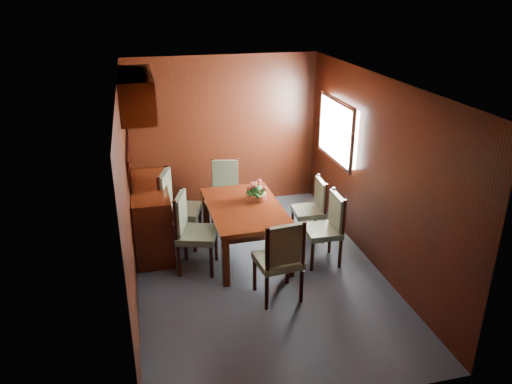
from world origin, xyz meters
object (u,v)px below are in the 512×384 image
object	(u,v)px
dining_table	(245,213)
flower_centerpiece	(257,189)
chair_head	(281,256)
sideboard	(151,216)
chair_right_near	(328,225)
chair_left_near	(191,228)

from	to	relation	value
dining_table	flower_centerpiece	world-z (taller)	flower_centerpiece
chair_head	flower_centerpiece	bearing A→B (deg)	81.88
sideboard	chair_right_near	size ratio (longest dim) A/B	1.47
dining_table	chair_left_near	size ratio (longest dim) A/B	1.47
sideboard	dining_table	xyz separation A→B (m)	(1.19, -0.52, 0.15)
sideboard	chair_head	world-z (taller)	chair_head
dining_table	chair_right_near	size ratio (longest dim) A/B	1.60
chair_head	flower_centerpiece	size ratio (longest dim) A/B	3.47
dining_table	flower_centerpiece	xyz separation A→B (m)	(0.21, 0.18, 0.24)
dining_table	flower_centerpiece	bearing A→B (deg)	40.08
sideboard	chair_left_near	xyz separation A→B (m)	(0.45, -0.72, 0.12)
sideboard	chair_left_near	world-z (taller)	chair_left_near
dining_table	chair_head	size ratio (longest dim) A/B	1.49
chair_left_near	flower_centerpiece	distance (m)	1.05
chair_right_near	flower_centerpiece	distance (m)	1.05
sideboard	chair_left_near	distance (m)	0.86
flower_centerpiece	chair_left_near	bearing A→B (deg)	-158.04
dining_table	sideboard	bearing A→B (deg)	155.03
dining_table	chair_left_near	xyz separation A→B (m)	(-0.74, -0.20, -0.03)
sideboard	flower_centerpiece	bearing A→B (deg)	-13.74
chair_left_near	chair_head	world-z (taller)	chair_left_near
sideboard	chair_left_near	bearing A→B (deg)	-57.78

